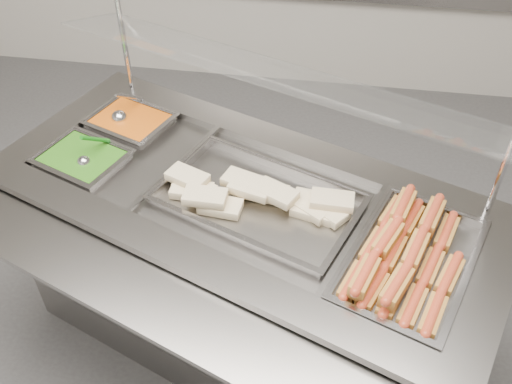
# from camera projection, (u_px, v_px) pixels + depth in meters

# --- Properties ---
(steam_counter) EXTENTS (1.84, 1.31, 0.81)m
(steam_counter) POSITION_uv_depth(u_px,v_px,m) (246.00, 272.00, 2.11)
(steam_counter) COLOR slate
(steam_counter) RESTS_ON ground
(tray_rail) EXTENTS (1.58, 0.87, 0.05)m
(tray_rail) POSITION_uv_depth(u_px,v_px,m) (159.00, 300.00, 1.57)
(tray_rail) COLOR gray
(tray_rail) RESTS_ON steam_counter
(sneeze_guard) EXTENTS (1.47, 0.78, 0.39)m
(sneeze_guard) POSITION_uv_depth(u_px,v_px,m) (276.00, 76.00, 1.74)
(sneeze_guard) COLOR silver
(sneeze_guard) RESTS_ON steam_counter
(pan_hotdogs) EXTENTS (0.46, 0.57, 0.09)m
(pan_hotdogs) POSITION_uv_depth(u_px,v_px,m) (409.00, 267.00, 1.65)
(pan_hotdogs) COLOR gray
(pan_hotdogs) RESTS_ON steam_counter
(pan_wraps) EXTENTS (0.70, 0.56, 0.06)m
(pan_wraps) POSITION_uv_depth(u_px,v_px,m) (258.00, 203.00, 1.83)
(pan_wraps) COLOR gray
(pan_wraps) RESTS_ON steam_counter
(pan_beans) EXTENTS (0.33, 0.30, 0.09)m
(pan_beans) POSITION_uv_depth(u_px,v_px,m) (132.00, 127.00, 2.16)
(pan_beans) COLOR gray
(pan_beans) RESTS_ON steam_counter
(pan_peas) EXTENTS (0.33, 0.30, 0.09)m
(pan_peas) POSITION_uv_depth(u_px,v_px,m) (84.00, 165.00, 1.99)
(pan_peas) COLOR gray
(pan_peas) RESTS_ON steam_counter
(hotdogs_in_buns) EXTENTS (0.36, 0.52, 0.11)m
(hotdogs_in_buns) POSITION_uv_depth(u_px,v_px,m) (405.00, 257.00, 1.63)
(hotdogs_in_buns) COLOR brown
(hotdogs_in_buns) RESTS_ON pan_hotdogs
(tortilla_wraps) EXTENTS (0.62, 0.20, 0.06)m
(tortilla_wraps) POSITION_uv_depth(u_px,v_px,m) (259.00, 196.00, 1.81)
(tortilla_wraps) COLOR #D2B68C
(tortilla_wraps) RESTS_ON pan_wraps
(ladle) EXTENTS (0.09, 0.17, 0.13)m
(ladle) POSITION_uv_depth(u_px,v_px,m) (120.00, 117.00, 2.13)
(ladle) COLOR silver
(ladle) RESTS_ON pan_beans
(serving_spoon) EXTENTS (0.08, 0.15, 0.13)m
(serving_spoon) POSITION_uv_depth(u_px,v_px,m) (86.00, 158.00, 1.95)
(serving_spoon) COLOR silver
(serving_spoon) RESTS_ON pan_peas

